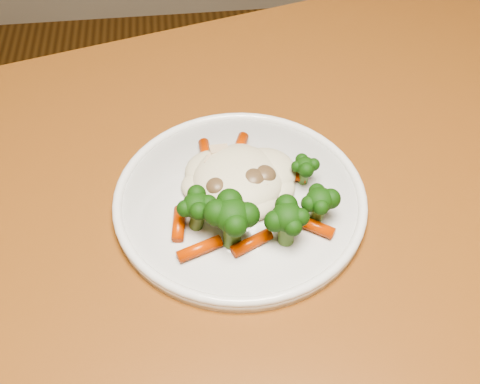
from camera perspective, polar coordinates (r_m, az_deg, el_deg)
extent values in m
cube|color=brown|center=(0.65, 7.38, -1.65)|extent=(1.24, 0.98, 0.04)
cube|color=brown|center=(1.31, 18.96, 3.00)|extent=(0.07, 0.07, 0.71)
cylinder|color=white|center=(0.62, 0.00, -0.85)|extent=(0.26, 0.26, 0.01)
ellipsoid|color=beige|center=(0.61, -0.16, 1.89)|extent=(0.11, 0.10, 0.04)
ellipsoid|color=black|center=(0.58, -4.08, -2.01)|extent=(0.04, 0.04, 0.04)
ellipsoid|color=black|center=(0.56, -0.76, -3.16)|extent=(0.06, 0.06, 0.05)
ellipsoid|color=black|center=(0.57, 4.43, -3.19)|extent=(0.05, 0.05, 0.04)
ellipsoid|color=black|center=(0.59, 7.46, -1.48)|extent=(0.04, 0.04, 0.04)
ellipsoid|color=black|center=(0.62, 6.12, 1.90)|extent=(0.03, 0.03, 0.03)
cylinder|color=#C83C04|center=(0.65, -3.18, 3.42)|extent=(0.02, 0.05, 0.01)
cylinder|color=#C83C04|center=(0.66, -0.06, 4.23)|extent=(0.03, 0.04, 0.01)
cylinder|color=#C83C04|center=(0.63, 4.46, 1.84)|extent=(0.04, 0.03, 0.01)
cylinder|color=#C83C04|center=(0.59, -5.84, -3.01)|extent=(0.02, 0.04, 0.01)
cylinder|color=#C83C04|center=(0.57, -3.87, -5.40)|extent=(0.05, 0.03, 0.01)
cylinder|color=#C83C04|center=(0.57, 1.11, -4.83)|extent=(0.04, 0.03, 0.01)
cylinder|color=#C83C04|center=(0.59, 7.00, -3.21)|extent=(0.04, 0.03, 0.01)
cylinder|color=#C83C04|center=(0.62, 1.91, 1.92)|extent=(0.02, 0.05, 0.01)
ellipsoid|color=brown|center=(0.61, 1.20, 1.15)|extent=(0.03, 0.03, 0.02)
ellipsoid|color=brown|center=(0.61, 2.24, 1.54)|extent=(0.03, 0.03, 0.02)
ellipsoid|color=brown|center=(0.60, -2.18, 0.50)|extent=(0.02, 0.02, 0.02)
cube|color=#D5B88E|center=(0.64, -2.00, 3.80)|extent=(0.02, 0.02, 0.01)
cube|color=#D5B88E|center=(0.64, 0.84, 3.58)|extent=(0.02, 0.02, 0.01)
cube|color=#D5B88E|center=(0.63, -2.62, 2.93)|extent=(0.02, 0.02, 0.01)
cube|color=#D5B88E|center=(0.63, -0.99, 3.07)|extent=(0.03, 0.02, 0.01)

